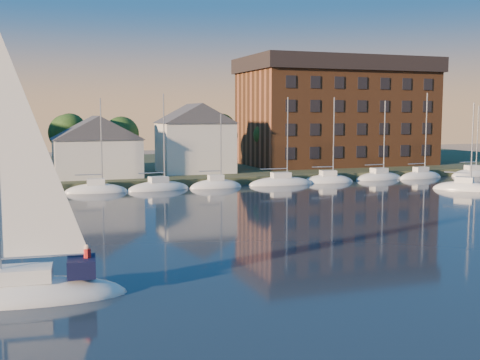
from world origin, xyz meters
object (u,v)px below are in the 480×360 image
clubhouse_centre (97,146)px  drifting_sailboat_right (464,190)px  clubhouse_east (195,137)px  condo_block (336,111)px  hero_sailboat (26,287)px

clubhouse_centre → drifting_sailboat_right: bearing=-27.6°
clubhouse_east → condo_block: condo_block is taller
clubhouse_east → condo_block: size_ratio=0.34×
condo_block → clubhouse_centre: bearing=-168.8°
drifting_sailboat_right → clubhouse_centre: bearing=-159.4°
clubhouse_east → hero_sailboat: 56.89m
hero_sailboat → clubhouse_centre: bearing=-94.7°
hero_sailboat → drifting_sailboat_right: size_ratio=1.34×
hero_sailboat → condo_block: bearing=-124.7°
clubhouse_centre → condo_block: size_ratio=0.37×
hero_sailboat → drifting_sailboat_right: 57.91m
clubhouse_east → hero_sailboat: size_ratio=0.67×
clubhouse_centre → drifting_sailboat_right: size_ratio=0.98×
condo_block → hero_sailboat: bearing=-130.5°
clubhouse_centre → clubhouse_east: clubhouse_east is taller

